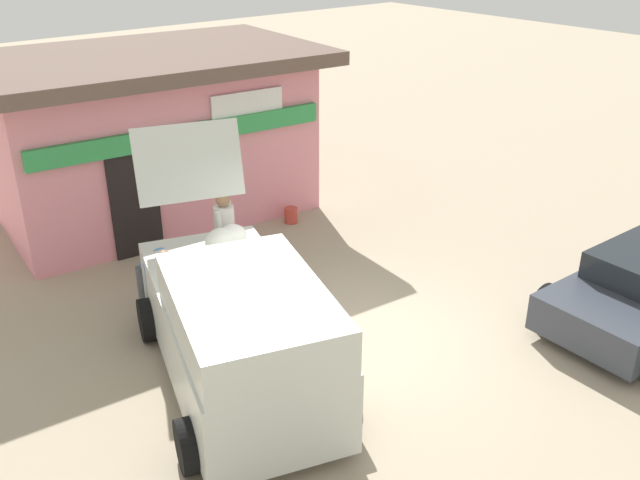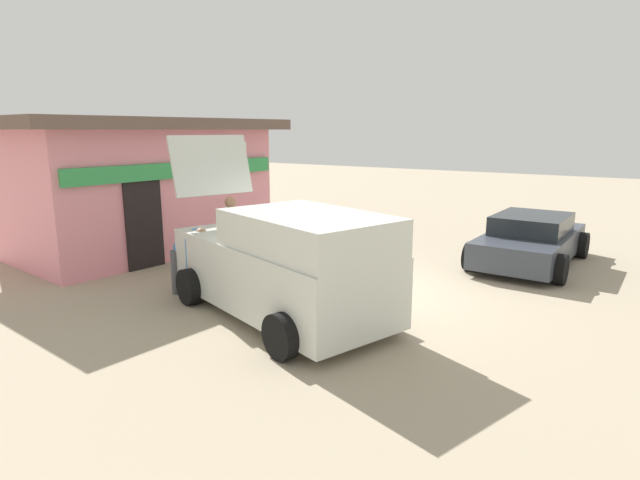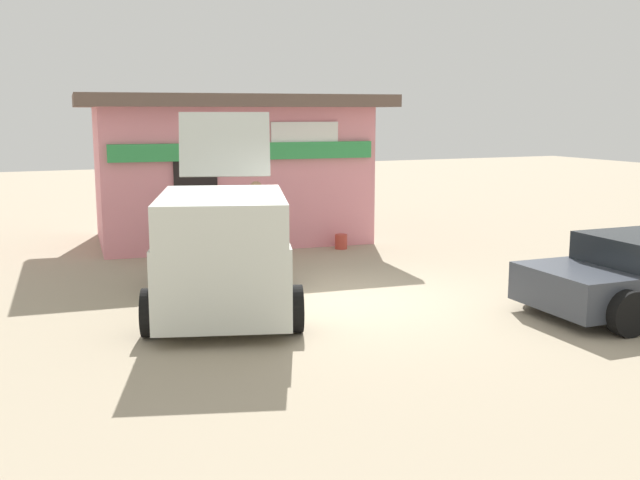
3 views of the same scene
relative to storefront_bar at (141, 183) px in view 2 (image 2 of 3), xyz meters
The scene contains 8 objects.
ground_plane 6.55m from the storefront_bar, 89.29° to the right, with size 60.00×60.00×0.00m, color tan.
storefront_bar is the anchor object (origin of this frame).
delivery_van 6.49m from the storefront_bar, 107.67° to the right, with size 3.12×4.89×2.97m.
parked_sedan 9.69m from the storefront_bar, 65.65° to the right, with size 4.03×2.15×1.17m.
vendor_standing 3.81m from the storefront_bar, 99.27° to the right, with size 0.48×0.48×1.70m.
customer_bending 4.45m from the storefront_bar, 116.92° to the right, with size 0.57×0.82×1.33m.
unloaded_banana_pile 3.41m from the storefront_bar, 107.79° to the right, with size 0.81×0.87×0.41m.
paint_bucket 3.29m from the storefront_bar, 50.44° to the right, with size 0.27×0.27×0.32m, color #BF3F33.
Camera 2 is at (-8.49, -4.83, 3.07)m, focal length 28.78 mm.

